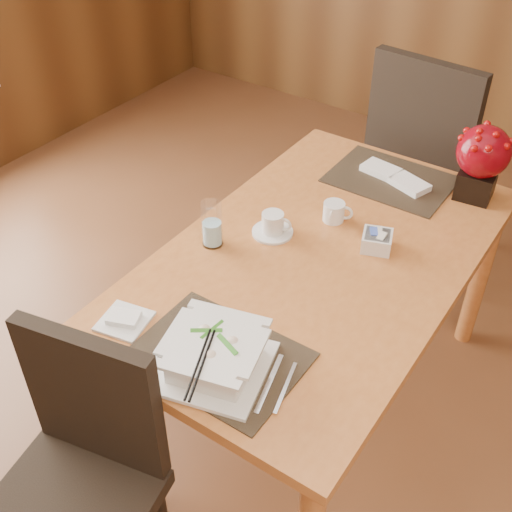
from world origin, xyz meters
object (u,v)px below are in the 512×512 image
Objects in this scene: coffee_cup at (273,225)px; water_glass at (212,224)px; berry_decor at (482,158)px; creamer_jug at (334,212)px; bread_plate at (124,321)px; far_chair at (428,153)px; dining_table at (317,276)px; near_chair at (79,469)px; soup_setting at (214,356)px; sugar_caddy at (377,241)px.

coffee_cup is 0.88× the size of water_glass.
creamer_jug is at bearing -129.81° from berry_decor.
water_glass reaches higher than coffee_cup.
far_chair reaches higher than bread_plate.
dining_table is 0.95m from near_chair.
berry_decor is (0.35, 0.43, 0.12)m from creamer_jug.
near_chair is at bearing -138.51° from soup_setting.
coffee_cup is at bearing -143.89° from creamer_jug.
sugar_caddy is at bearing -35.40° from creamer_jug.
bread_plate is (-0.61, -1.21, -0.16)m from berry_decor.
water_glass is at bearing 81.92° from far_chair.
soup_setting is at bearing -102.68° from creamer_jug.
soup_setting is 2.50× the size of bread_plate.
far_chair is at bearing 126.85° from berry_decor.
creamer_jug is 0.09× the size of far_chair.
sugar_caddy is at bearing 58.43° from bread_plate.
near_chair is at bearing -81.31° from water_glass.
near_chair reaches higher than dining_table.
water_glass reaches higher than sugar_caddy.
sugar_caddy is (0.33, 0.12, -0.01)m from coffee_cup.
berry_decor is at bearing 60.55° from near_chair.
berry_decor reaches higher than coffee_cup.
coffee_cup is 0.15× the size of near_chair.
soup_setting is 3.53× the size of sugar_caddy.
water_glass is 0.17× the size of near_chair.
water_glass reaches higher than soup_setting.
sugar_caddy is (0.20, -0.06, -0.01)m from creamer_jug.
soup_setting is (0.02, -0.59, 0.15)m from dining_table.
sugar_caddy is at bearing 60.57° from near_chair.
far_chair is (-0.06, 1.66, -0.19)m from soup_setting.
far_chair is (0.28, 1.22, -0.22)m from water_glass.
dining_table is 15.74× the size of sugar_caddy.
soup_setting is 3.48× the size of creamer_jug.
dining_table is 11.15× the size of bread_plate.
near_chair is at bearing -108.05° from sugar_caddy.
near_chair is (0.10, -0.33, -0.24)m from bread_plate.
soup_setting is 1.20× the size of berry_decor.
dining_table is 1.38× the size of far_chair.
near_chair reaches higher than sugar_caddy.
far_chair reaches higher than creamer_jug.
water_glass is (-0.34, 0.44, 0.03)m from soup_setting.
berry_decor is at bearing 32.13° from creamer_jug.
coffee_cup reaches higher than sugar_caddy.
near_chair is (-0.15, -1.12, -0.27)m from creamer_jug.
dining_table is at bearing 66.18° from near_chair.
near_chair is 0.85× the size of far_chair.
soup_setting is at bearing 44.71° from near_chair.
dining_table is 1.07m from far_chair.
coffee_cup is 1.48× the size of sugar_caddy.
bread_plate is at bearing -116.53° from berry_decor.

